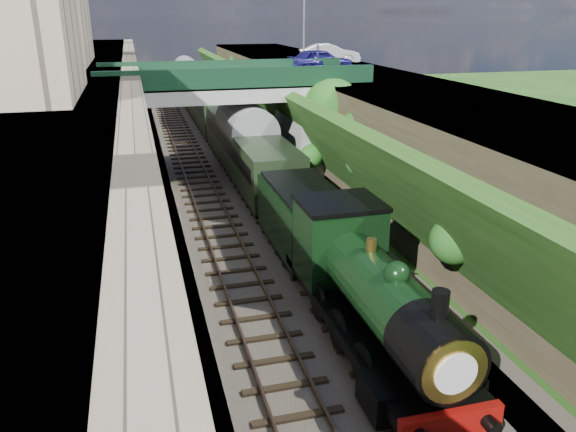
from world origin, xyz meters
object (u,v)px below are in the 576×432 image
object	(u,v)px
tree	(334,112)
tender	(303,222)
car_silver	(329,54)
lamppost	(305,21)
car_blue	(320,60)
road_bridge	(241,116)
locomotive	(371,294)

from	to	relation	value
tree	tender	xyz separation A→B (m)	(-4.71, -9.61, -3.03)
car_silver	tender	size ratio (longest dim) A/B	0.80
lamppost	car_blue	world-z (taller)	lamppost
car_blue	car_silver	bearing A→B (deg)	-30.22
road_bridge	car_silver	distance (m)	13.35
lamppost	car_blue	bearing A→B (deg)	-87.12
lamppost	locomotive	size ratio (longest dim) A/B	0.59
car_blue	car_silver	distance (m)	6.41
road_bridge	car_blue	size ratio (longest dim) A/B	3.45
lamppost	car_silver	world-z (taller)	lamppost
car_blue	tender	world-z (taller)	car_blue
tree	locomotive	world-z (taller)	tree
road_bridge	locomotive	distance (m)	20.50
car_silver	locomotive	size ratio (longest dim) A/B	0.47
car_silver	tender	distance (m)	24.64
locomotive	car_silver	bearing A→B (deg)	73.51
locomotive	car_blue	bearing A→B (deg)	75.67
tree	lamppost	world-z (taller)	lamppost
car_silver	car_blue	bearing A→B (deg)	165.42
car_blue	car_silver	xyz separation A→B (m)	(2.69, 5.82, 0.01)
car_silver	tender	xyz separation A→B (m)	(-8.80, -22.37, -5.43)
locomotive	lamppost	bearing A→B (deg)	77.68
lamppost	tender	xyz separation A→B (m)	(-5.94, -19.85, -7.95)
car_blue	car_silver	size ratio (longest dim) A/B	0.96
locomotive	tender	distance (m)	7.37
locomotive	road_bridge	bearing A→B (deg)	90.72
tree	car_silver	size ratio (longest dim) A/B	1.37
tree	car_silver	distance (m)	13.61
car_blue	locomotive	bearing A→B (deg)	160.28
road_bridge	tree	bearing A→B (deg)	-34.42
tree	lamppost	size ratio (longest dim) A/B	1.10
car_silver	tender	bearing A→B (deg)	168.77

